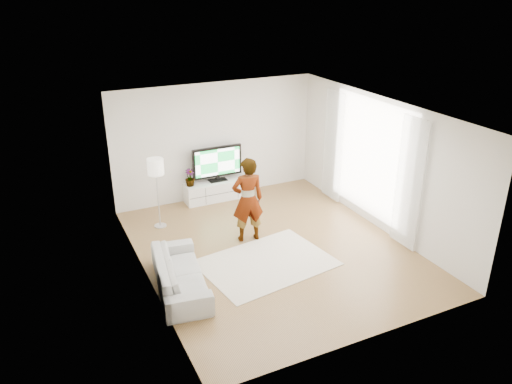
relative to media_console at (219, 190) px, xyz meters
name	(u,v)px	position (x,y,z in m)	size (l,w,h in m)	color
floor	(273,249)	(0.06, -2.76, -0.23)	(6.00, 6.00, 0.00)	#9F7A48
ceiling	(275,111)	(0.06, -2.76, 2.57)	(6.00, 6.00, 0.00)	white
wall_left	(142,208)	(-2.44, -2.76, 1.17)	(0.02, 6.00, 2.80)	silver
wall_right	(380,164)	(2.56, -2.76, 1.17)	(0.02, 6.00, 2.80)	silver
wall_back	(216,141)	(0.06, 0.24, 1.17)	(5.00, 0.02, 2.80)	silver
wall_front	(374,258)	(0.06, -5.76, 1.17)	(5.00, 0.02, 2.80)	silver
window	(371,158)	(2.54, -2.46, 1.22)	(0.01, 2.60, 2.50)	white
curtain_near	(409,184)	(2.46, -3.76, 1.12)	(0.04, 0.70, 2.60)	white
curtain_far	(333,146)	(2.46, -1.16, 1.12)	(0.04, 0.70, 2.60)	white
media_console	(219,190)	(0.00, 0.00, 0.00)	(1.67, 0.47, 0.47)	white
television	(217,163)	(0.00, 0.03, 0.70)	(1.22, 0.24, 0.85)	black
game_console	(246,172)	(0.73, 0.00, 0.33)	(0.07, 0.15, 0.20)	white
potted_plant	(190,178)	(-0.71, 0.00, 0.44)	(0.23, 0.23, 0.41)	#3F7238
rug	(266,263)	(-0.30, -3.19, -0.23)	(2.38, 1.72, 0.01)	beige
player	(248,200)	(-0.22, -2.19, 0.66)	(0.64, 0.42, 1.77)	#334772
sofa	(180,273)	(-2.01, -3.28, 0.06)	(2.00, 0.78, 0.58)	silver
floor_lamp	(156,170)	(-1.69, -0.82, 1.08)	(0.34, 0.34, 1.55)	silver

